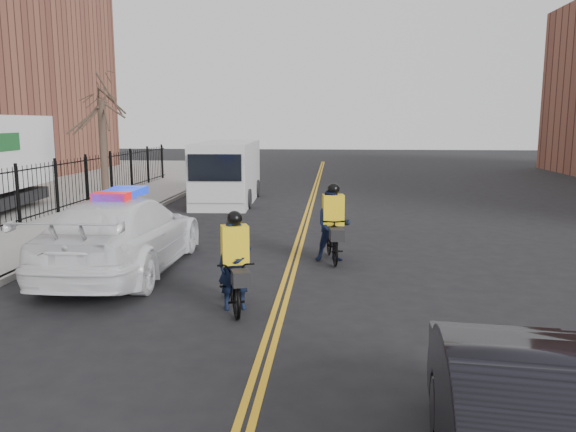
# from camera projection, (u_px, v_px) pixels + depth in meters

# --- Properties ---
(ground) EXTENTS (120.00, 120.00, 0.00)m
(ground) POSITION_uv_depth(u_px,v_px,m) (282.00, 300.00, 10.77)
(ground) COLOR black
(ground) RESTS_ON ground
(center_line_left) EXTENTS (0.10, 60.00, 0.01)m
(center_line_left) POSITION_uv_depth(u_px,v_px,m) (302.00, 225.00, 18.63)
(center_line_left) COLOR gold
(center_line_left) RESTS_ON ground
(center_line_right) EXTENTS (0.10, 60.00, 0.01)m
(center_line_right) POSITION_uv_depth(u_px,v_px,m) (307.00, 225.00, 18.62)
(center_line_right) COLOR gold
(center_line_right) RESTS_ON ground
(sidewalk) EXTENTS (3.00, 60.00, 0.15)m
(sidewalk) POSITION_uv_depth(u_px,v_px,m) (86.00, 219.00, 19.23)
(sidewalk) COLOR gray
(sidewalk) RESTS_ON ground
(curb) EXTENTS (0.20, 60.00, 0.15)m
(curb) POSITION_uv_depth(u_px,v_px,m) (129.00, 220.00, 19.11)
(curb) COLOR gray
(curb) RESTS_ON ground
(iron_fence) EXTENTS (0.12, 28.00, 2.00)m
(iron_fence) POSITION_uv_depth(u_px,v_px,m) (42.00, 192.00, 19.20)
(iron_fence) COLOR black
(iron_fence) RESTS_ON ground
(street_tree) EXTENTS (3.20, 3.20, 4.80)m
(street_tree) POSITION_uv_depth(u_px,v_px,m) (102.00, 118.00, 20.63)
(street_tree) COLOR #35271F
(street_tree) RESTS_ON sidewalk
(police_cruiser) EXTENTS (2.48, 5.96, 1.88)m
(police_cruiser) POSITION_uv_depth(u_px,v_px,m) (123.00, 234.00, 12.69)
(police_cruiser) COLOR white
(police_cruiser) RESTS_ON ground
(cargo_van) EXTENTS (2.55, 6.16, 2.54)m
(cargo_van) POSITION_uv_depth(u_px,v_px,m) (227.00, 173.00, 23.57)
(cargo_van) COLOR silver
(cargo_van) RESTS_ON ground
(cyclist_near) EXTENTS (1.20, 1.96, 1.82)m
(cyclist_near) POSITION_uv_depth(u_px,v_px,m) (235.00, 275.00, 10.18)
(cyclist_near) COLOR black
(cyclist_near) RESTS_ON ground
(cyclist_far) EXTENTS (0.94, 1.96, 1.93)m
(cyclist_far) POSITION_uv_depth(u_px,v_px,m) (333.00, 231.00, 13.66)
(cyclist_far) COLOR black
(cyclist_far) RESTS_ON ground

